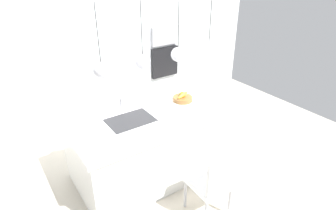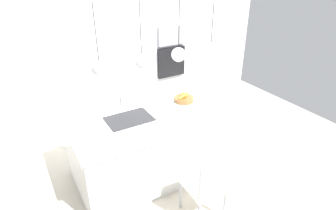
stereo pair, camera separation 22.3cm
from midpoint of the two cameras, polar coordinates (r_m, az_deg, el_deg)
floor at (r=4.22m, az=0.35°, el=-12.02°), size 6.60×6.60×0.00m
back_wall at (r=4.96m, az=-9.58°, el=10.74°), size 6.00×0.10×2.60m
kitchen_island at (r=3.95m, az=0.37°, el=-6.86°), size 2.41×1.13×0.91m
sink_basin at (r=3.54m, az=-5.97°, el=-2.88°), size 0.56×0.40×0.02m
faucet at (r=3.64m, az=-7.50°, el=0.58°), size 0.02×0.17×0.22m
fruit_bowl at (r=3.95m, az=4.78°, el=1.32°), size 0.27×0.27×0.15m
microwave at (r=5.35m, az=1.86°, el=13.64°), size 0.54×0.08×0.34m
oven at (r=5.48m, az=1.78°, el=8.55°), size 0.56×0.08×0.56m
chair_near at (r=3.26m, az=9.85°, el=-15.23°), size 0.42×0.45×0.88m
pendant_light_left at (r=3.14m, az=-11.46°, el=7.12°), size 0.18×0.18×0.78m
pendant_light_center_left at (r=3.33m, az=-3.31°, el=8.72°), size 0.18×0.18×0.78m
pendant_light_center_right at (r=3.57m, az=3.92°, el=9.98°), size 0.18×0.18×0.78m
pendant_light_right at (r=3.87m, az=10.19°, el=10.95°), size 0.18×0.18×0.78m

